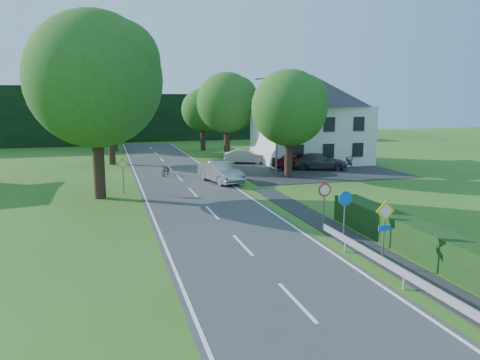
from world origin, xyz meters
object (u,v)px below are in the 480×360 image
object	(u,v)px
parked_car_red	(297,160)
parked_car_silver_a	(245,156)
motorcycle	(166,170)
parasol	(316,156)
streetlight	(275,121)
parked_car_grey	(320,161)
parked_car_silver_b	(351,156)
moving_car	(220,172)

from	to	relation	value
parked_car_red	parked_car_silver_a	distance (m)	5.93
motorcycle	parasol	bearing A→B (deg)	28.03
streetlight	parked_car_grey	bearing A→B (deg)	14.92
parasol	motorcycle	bearing A→B (deg)	-175.87
streetlight	motorcycle	world-z (taller)	streetlight
parked_car_silver_b	parasol	distance (m)	4.65
parked_car_grey	parasol	size ratio (longest dim) A/B	2.16
motorcycle	parasol	xyz separation A→B (m)	(13.95, 1.01, 0.56)
streetlight	parked_car_silver_a	bearing A→B (deg)	93.89
parked_car_red	motorcycle	bearing A→B (deg)	87.55
moving_car	parasol	xyz separation A→B (m)	(10.37, 5.32, 0.24)
parked_car_silver_a	parked_car_red	bearing A→B (deg)	-128.14
parked_car_silver_a	parked_car_grey	xyz separation A→B (m)	(5.21, -5.74, 0.02)
streetlight	parasol	bearing A→B (deg)	26.93
parked_car_silver_b	streetlight	bearing A→B (deg)	79.94
streetlight	parked_car_red	world-z (taller)	streetlight
moving_car	parasol	size ratio (longest dim) A/B	2.09
motorcycle	parked_car_silver_b	size ratio (longest dim) A/B	0.35
moving_car	parked_car_grey	world-z (taller)	moving_car
parasol	parked_car_silver_a	bearing A→B (deg)	140.91
streetlight	moving_car	bearing A→B (deg)	-152.62
parked_car_silver_a	parasol	bearing A→B (deg)	-111.98
parked_car_silver_b	moving_car	bearing A→B (deg)	81.55
moving_car	parked_car_grey	bearing A→B (deg)	7.20
parked_car_red	parasol	distance (m)	2.16
moving_car	parked_car_silver_a	bearing A→B (deg)	48.84
parked_car_grey	streetlight	bearing A→B (deg)	125.54
streetlight	parked_car_grey	world-z (taller)	streetlight
moving_car	parked_car_red	xyz separation A→B (m)	(8.27, 4.90, -0.02)
moving_car	streetlight	bearing A→B (deg)	12.78
moving_car	parked_car_silver_b	xyz separation A→B (m)	(14.77, 6.78, -0.08)
parked_car_silver_b	parasol	bearing A→B (deg)	75.21
motorcycle	parked_car_red	world-z (taller)	parked_car_red
moving_car	parked_car_red	distance (m)	9.61
streetlight	parasol	xyz separation A→B (m)	(5.01, 2.54, -3.40)
parked_car_grey	parasol	xyz separation A→B (m)	(0.27, 1.28, 0.31)
motorcycle	parked_car_silver_a	world-z (taller)	parked_car_silver_a
moving_car	parked_car_silver_b	size ratio (longest dim) A/B	0.94
motorcycle	parked_car_silver_b	world-z (taller)	parked_car_silver_b
parked_car_silver_a	parasol	world-z (taller)	parasol
motorcycle	parked_car_silver_a	size ratio (longest dim) A/B	0.41
streetlight	moving_car	xyz separation A→B (m)	(-5.36, -2.78, -3.64)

